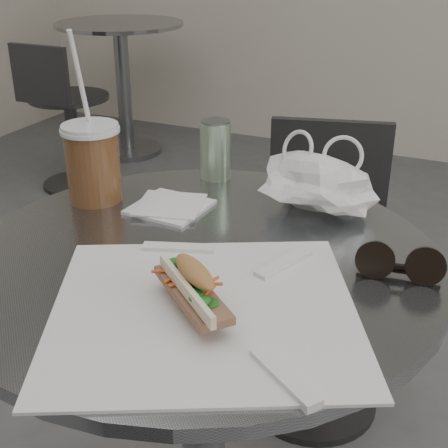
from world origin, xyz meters
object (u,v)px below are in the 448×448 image
at_px(chair_far, 320,289).
at_px(banh_mi, 193,289).
at_px(cafe_table, 203,391).
at_px(iced_coffee, 93,161).
at_px(drink_can, 216,150).
at_px(bg_chair, 66,125).
at_px(bg_table, 123,73).
at_px(sunglasses, 400,266).

bearing_deg(chair_far, banh_mi, 78.20).
relative_size(cafe_table, iced_coffee, 2.44).
distance_m(cafe_table, drink_can, 0.47).
xyz_separation_m(chair_far, banh_mi, (0.03, -0.77, 0.44)).
bearing_deg(drink_can, bg_chair, 137.91).
bearing_deg(iced_coffee, drink_can, 51.93).
relative_size(cafe_table, bg_table, 1.03).
relative_size(bg_chair, iced_coffee, 2.36).
bearing_deg(bg_chair, drink_can, -42.16).
distance_m(chair_far, iced_coffee, 0.76).
height_order(bg_table, sunglasses, sunglasses).
bearing_deg(bg_table, chair_far, -44.03).
bearing_deg(banh_mi, iced_coffee, -177.61).
bearing_deg(chair_far, bg_table, -58.27).
bearing_deg(cafe_table, drink_can, 111.20).
height_order(chair_far, sunglasses, sunglasses).
relative_size(banh_mi, drink_can, 1.67).
xyz_separation_m(chair_far, bg_chair, (-1.58, 0.98, -0.01)).
bearing_deg(cafe_table, bg_table, 126.03).
xyz_separation_m(bg_table, drink_can, (1.48, -1.89, 0.33)).
height_order(chair_far, banh_mi, banh_mi).
distance_m(cafe_table, chair_far, 0.63).
height_order(cafe_table, bg_table, same).
distance_m(cafe_table, bg_chair, 2.22).
xyz_separation_m(iced_coffee, sunglasses, (0.57, -0.06, -0.05)).
relative_size(bg_chair, sunglasses, 5.70).
distance_m(banh_mi, drink_can, 0.50).
bearing_deg(bg_table, drink_can, -51.93).
height_order(banh_mi, iced_coffee, iced_coffee).
height_order(chair_far, iced_coffee, iced_coffee).
xyz_separation_m(iced_coffee, drink_can, (0.16, 0.20, -0.02)).
distance_m(iced_coffee, drink_can, 0.25).
relative_size(chair_far, iced_coffee, 2.43).
bearing_deg(drink_can, iced_coffee, -128.07).
bearing_deg(cafe_table, chair_far, 86.88).
bearing_deg(bg_chair, chair_far, -31.80).
xyz_separation_m(chair_far, sunglasses, (0.26, -0.57, 0.42)).
height_order(chair_far, drink_can, drink_can).
xyz_separation_m(bg_table, chair_far, (1.63, -1.58, -0.13)).
distance_m(bg_table, bg_chair, 0.62).
height_order(banh_mi, drink_can, drink_can).
bearing_deg(bg_table, bg_chair, -84.63).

